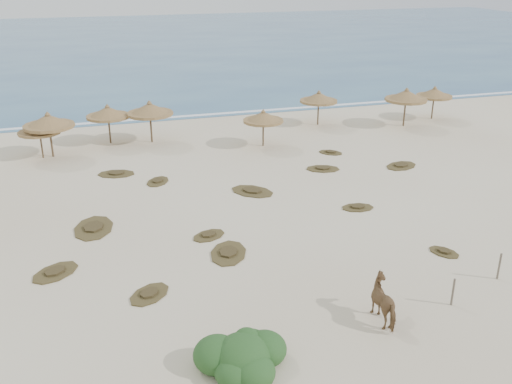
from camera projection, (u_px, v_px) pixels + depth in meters
ground at (291, 253)px, 26.35m from camera, size 160.00×160.00×0.00m
ocean at (134, 43)px, 92.88m from camera, size 200.00×100.00×0.01m
foam_line at (189, 116)px, 49.41m from camera, size 70.00×0.60×0.01m
palapa_0 at (48, 122)px, 38.36m from camera, size 4.18×4.18×3.19m
palapa_1 at (39, 129)px, 38.28m from camera, size 3.49×3.49×2.66m
palapa_2 at (108, 113)px, 41.31m from camera, size 3.24×3.24×2.96m
palapa_3 at (150, 110)px, 41.50m from camera, size 3.62×3.62×3.16m
palapa_4 at (263, 117)px, 40.76m from camera, size 3.47×3.47×2.74m
palapa_5 at (319, 98)px, 46.05m from camera, size 3.11×3.11×2.88m
palapa_6 at (406, 96)px, 45.66m from camera, size 4.16×4.16×3.16m
palapa_7 at (434, 93)px, 47.87m from camera, size 3.81×3.81×2.81m
horse at (386, 301)px, 21.14m from camera, size 0.93×1.97×1.65m
fence_post_near at (453, 292)px, 22.18m from camera, size 0.11×0.11×1.17m
fence_post_far at (499, 266)px, 24.00m from camera, size 0.10×0.10×1.21m
bush at (242, 357)px, 18.74m from camera, size 3.18×2.80×1.42m
scrub_0 at (55, 272)px, 24.65m from camera, size 2.61×2.53×0.16m
scrub_1 at (94, 228)px, 28.73m from camera, size 2.41×3.25×0.16m
scrub_2 at (209, 235)px, 27.94m from camera, size 2.09×1.82×0.16m
scrub_3 at (252, 191)px, 33.28m from camera, size 3.07×3.13×0.16m
scrub_4 at (358, 207)px, 31.10m from camera, size 1.90×1.36×0.16m
scrub_5 at (401, 166)px, 37.40m from camera, size 2.74×2.27×0.16m
scrub_6 at (116, 174)px, 36.00m from camera, size 2.61×2.01×0.16m
scrub_7 at (323, 169)px, 36.87m from camera, size 2.49×2.00×0.16m
scrub_9 at (228, 253)px, 26.27m from camera, size 2.45×2.96×0.16m
scrub_10 at (331, 152)px, 39.97m from camera, size 1.99×1.93×0.16m
scrub_11 at (149, 294)px, 23.04m from camera, size 2.29×2.28×0.16m
scrub_12 at (444, 252)px, 26.35m from camera, size 1.49×1.73×0.16m
scrub_13 at (158, 181)px, 34.75m from camera, size 1.98×2.21×0.16m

